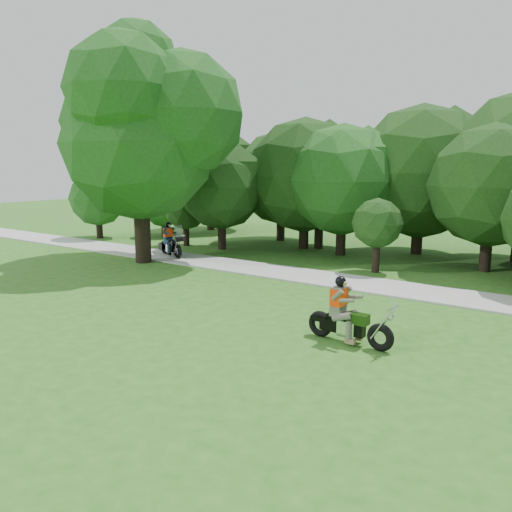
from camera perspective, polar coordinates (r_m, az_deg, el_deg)
The scene contains 6 objects.
ground at distance 10.76m, azimuth 0.06°, elevation -12.28°, with size 100.00×100.00×0.00m, color #295F1B.
walkway at distance 17.61m, azimuth 15.12°, elevation -3.53°, with size 60.00×2.20×0.06m, color #A8A8A3.
tree_line at distance 22.98m, azimuth 25.95°, elevation 7.85°, with size 40.35×11.14×7.31m.
big_tree_west at distance 22.15m, azimuth -12.69°, elevation 14.26°, with size 8.64×6.56×9.96m.
chopper_motorcycle at distance 12.00m, azimuth 10.19°, elevation -7.06°, with size 2.23×0.61×1.59m.
touring_motorcycle at distance 23.17m, azimuth -9.84°, elevation 1.43°, with size 1.95×1.11×1.54m.
Camera 1 is at (5.67, -8.16, 4.13)m, focal length 35.00 mm.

